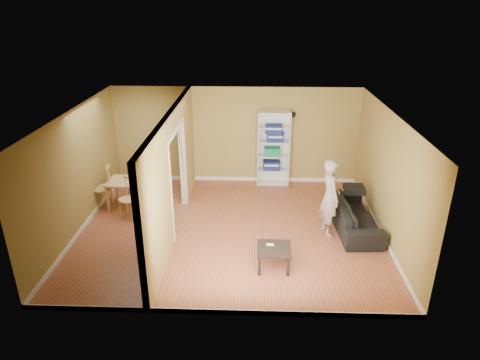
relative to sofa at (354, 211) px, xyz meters
name	(u,v)px	position (x,y,z in m)	size (l,w,h in m)	color
room_shell	(230,175)	(-2.70, -0.19, 0.91)	(6.50, 6.50, 6.50)	#BA5C38
partition	(173,174)	(-3.90, -0.19, 0.91)	(0.22, 5.50, 2.60)	#979244
wall_speaker	(294,115)	(-1.20, 2.50, 1.51)	(0.10, 0.10, 0.10)	black
sofa	(354,211)	(0.00, 0.00, 0.00)	(0.89, 2.07, 0.79)	black
person	(330,191)	(-0.60, -0.24, 0.60)	(0.56, 0.72, 1.98)	slate
bookshelf	(273,148)	(-1.70, 2.42, 0.62)	(0.85, 0.37, 2.02)	white
paper_box_navy_a	(272,165)	(-1.73, 2.37, 0.15)	(0.45, 0.30, 0.23)	navy
paper_box_teal	(272,151)	(-1.73, 2.37, 0.54)	(0.42, 0.27, 0.21)	#1E5D48
paper_box_navy_b	(275,137)	(-1.66, 2.37, 0.93)	(0.43, 0.28, 0.22)	navy
paper_box_navy_c	(274,129)	(-1.71, 2.37, 1.16)	(0.43, 0.28, 0.22)	navy
coffee_table	(274,251)	(-1.81, -1.58, -0.04)	(0.63, 0.63, 0.42)	black
game_controller	(270,244)	(-1.88, -1.48, 0.04)	(0.14, 0.04, 0.03)	white
dining_table	(131,184)	(-5.14, 0.86, 0.20)	(1.08, 0.72, 0.68)	tan
chair_left	(102,187)	(-5.83, 0.79, 0.13)	(0.48, 0.48, 1.05)	tan
chair_near	(128,198)	(-5.07, 0.32, 0.08)	(0.43, 0.43, 0.95)	tan
chair_far	(138,179)	(-5.17, 1.53, 0.05)	(0.41, 0.41, 0.89)	#D7BC70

